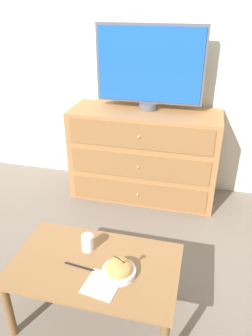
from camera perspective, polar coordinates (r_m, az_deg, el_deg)
The scene contains 9 objects.
ground_plane at distance 3.34m, azimuth 3.78°, elevation -2.15°, with size 12.00×12.00×0.00m, color #70665B.
wall_back at distance 2.94m, azimuth 4.72°, elevation 20.56°, with size 12.00×0.05×2.60m.
dresser at distance 2.93m, azimuth 3.15°, elevation 2.24°, with size 1.28×0.48×0.81m.
tv at distance 2.74m, azimuth 4.14°, elevation 17.15°, with size 0.88×0.15×0.67m.
coffee_table at distance 1.89m, azimuth -5.29°, elevation -17.48°, with size 0.91×0.55×0.39m.
takeout_bowl at distance 1.77m, azimuth -1.22°, elevation -17.23°, with size 0.17×0.17×0.18m.
drink_cup at distance 1.91m, azimuth -6.70°, elevation -12.92°, with size 0.07×0.07×0.10m.
napkin at distance 1.74m, azimuth -4.27°, elevation -19.62°, with size 0.19×0.19×0.00m.
knife at distance 1.84m, azimuth -8.08°, elevation -16.64°, with size 0.18×0.03×0.01m.
Camera 1 is at (0.48, -2.85, 1.68)m, focal length 35.00 mm.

